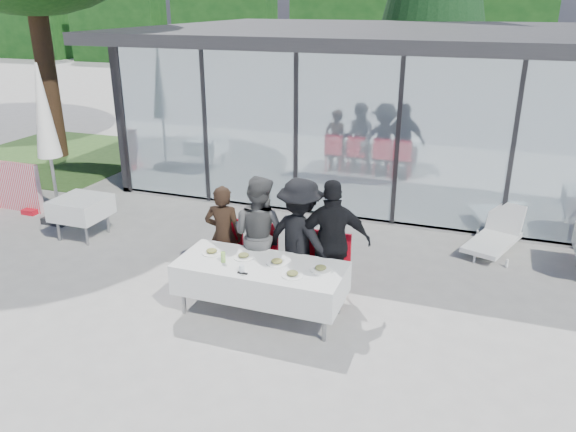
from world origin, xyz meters
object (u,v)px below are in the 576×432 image
object	(u,v)px
plate_a	(212,252)
diner_chair_a	(227,248)
diner_c	(300,239)
diner_d	(333,243)
diner_b	(259,234)
market_umbrella	(45,121)
plate_d	(321,269)
plate_extra	(292,274)
plate_b	(244,256)
plate_c	(277,262)
diner_chair_d	(333,264)
juice_bottle	(223,257)
diner_a	(224,235)
dining_table	(261,278)
diner_chair_c	(302,259)
folded_eyeglasses	(243,273)
lounger	(496,235)
spare_table_left	(81,208)
diner_chair_b	(262,253)

from	to	relation	value
plate_a	diner_chair_a	bearing A→B (deg)	98.48
diner_c	diner_d	size ratio (longest dim) A/B	0.98
diner_b	market_umbrella	bearing A→B (deg)	-3.04
plate_d	plate_extra	xyz separation A→B (m)	(-0.29, -0.27, 0.00)
plate_extra	plate_b	bearing A→B (deg)	160.52
plate_c	plate_d	distance (m)	0.60
plate_b	plate_extra	size ratio (longest dim) A/B	1.00
diner_chair_d	juice_bottle	bearing A→B (deg)	-146.24
plate_b	plate_c	bearing A→B (deg)	-2.32
market_umbrella	diner_a	bearing A→B (deg)	-15.93
diner_c	plate_b	bearing A→B (deg)	60.99
diner_chair_a	plate_c	bearing A→B (deg)	-32.17
dining_table	juice_bottle	distance (m)	0.58
diner_b	plate_d	distance (m)	1.25
diner_a	diner_chair_d	bearing A→B (deg)	172.86
diner_a	plate_c	bearing A→B (deg)	141.18
diner_chair_c	diner_d	xyz separation A→B (m)	(0.47, -0.09, 0.36)
diner_d	plate_d	xyz separation A→B (m)	(0.01, -0.57, -0.13)
folded_eyeglasses	plate_extra	bearing A→B (deg)	13.87
plate_b	market_umbrella	xyz separation A→B (m)	(-4.68, 1.74, 1.19)
plate_b	diner_d	bearing A→B (deg)	27.31
plate_extra	juice_bottle	world-z (taller)	juice_bottle
lounger	plate_d	bearing A→B (deg)	-123.74
plate_b	market_umbrella	distance (m)	5.13
diner_c	spare_table_left	bearing A→B (deg)	9.42
diner_chair_c	plate_c	distance (m)	0.72
plate_a	spare_table_left	bearing A→B (deg)	158.24
diner_chair_d	plate_c	world-z (taller)	diner_chair_d
diner_chair_c	folded_eyeglasses	distance (m)	1.19
diner_chair_c	diner_a	bearing A→B (deg)	-175.87
diner_chair_d	diner_c	bearing A→B (deg)	-169.56
diner_chair_b	spare_table_left	distance (m)	3.80
diner_d	plate_c	world-z (taller)	diner_d
folded_eyeglasses	lounger	world-z (taller)	folded_eyeglasses
diner_c	diner_d	world-z (taller)	diner_d
dining_table	spare_table_left	xyz separation A→B (m)	(-4.04, 1.39, 0.02)
diner_chair_c	market_umbrella	xyz separation A→B (m)	(-5.31, 1.09, 1.42)
plate_c	spare_table_left	world-z (taller)	plate_c
plate_c	market_umbrella	world-z (taller)	market_umbrella
diner_c	lounger	world-z (taller)	diner_c
diner_d	lounger	bearing A→B (deg)	-148.86
plate_d	diner_chair_b	bearing A→B (deg)	149.15
diner_chair_b	folded_eyeglasses	size ratio (longest dim) A/B	6.96
dining_table	plate_c	xyz separation A→B (m)	(0.21, 0.08, 0.24)
diner_chair_b	lounger	size ratio (longest dim) A/B	0.67
diner_c	diner_d	xyz separation A→B (m)	(0.47, 0.00, 0.02)
plate_c	plate_extra	size ratio (longest dim) A/B	1.00
plate_extra	lounger	xyz separation A→B (m)	(2.47, 3.54, -0.52)
dining_table	diner_chair_d	size ratio (longest dim) A/B	2.32
diner_b	diner_chair_d	distance (m)	1.15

